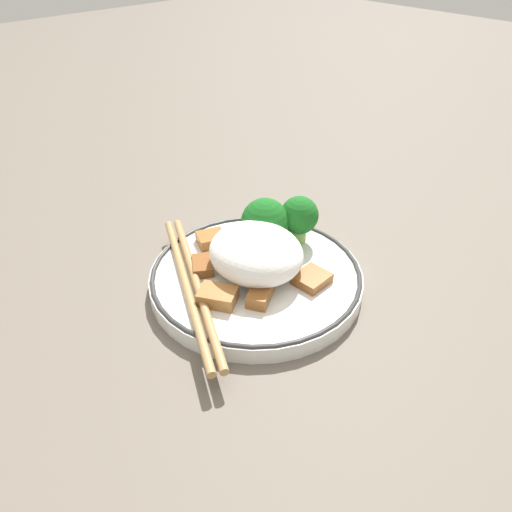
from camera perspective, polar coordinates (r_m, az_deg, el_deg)
The scene contains 11 objects.
ground_plane at distance 0.50m, azimuth 0.00°, elevation -3.38°, with size 3.00×3.00×0.00m, color #665B51.
plate at distance 0.50m, azimuth 0.00°, elevation -2.47°, with size 0.21×0.21×0.02m.
rice_mound at distance 0.48m, azimuth -0.33°, elevation 0.15°, with size 0.10×0.09×0.05m.
broccoli_back_left at distance 0.52m, azimuth 4.96°, elevation 4.52°, with size 0.04×0.04×0.05m.
broccoli_back_center at distance 0.52m, azimuth 1.03°, elevation 3.87°, with size 0.05×0.05×0.05m.
meat_near_front at distance 0.46m, azimuth 0.52°, elevation -4.33°, with size 0.03×0.04×0.01m.
meat_near_left at distance 0.50m, azimuth -6.10°, elevation -1.10°, with size 0.04×0.03×0.01m.
meat_near_right at distance 0.46m, azimuth -4.41°, elevation -4.61°, with size 0.04×0.04×0.01m.
meat_near_back at distance 0.48m, azimuth 6.39°, elevation -2.59°, with size 0.03×0.03×0.01m.
meat_on_rice_edge at distance 0.53m, azimuth -5.39°, elevation 1.83°, with size 0.03×0.04×0.01m.
chopsticks at distance 0.48m, azimuth -7.39°, elevation -3.27°, with size 0.21×0.12×0.01m.
Camera 1 is at (-0.29, 0.27, 0.32)m, focal length 35.00 mm.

